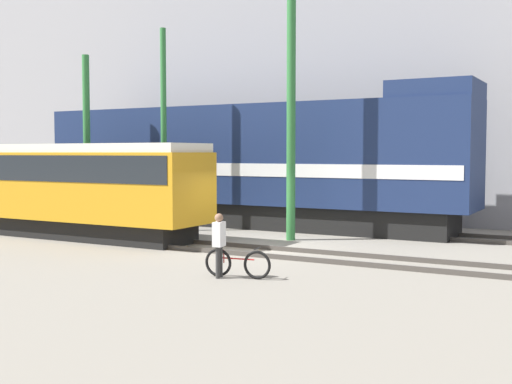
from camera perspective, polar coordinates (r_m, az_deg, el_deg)
name	(u,v)px	position (r m, az deg, el deg)	size (l,w,h in m)	color
ground_plane	(260,248)	(20.76, 0.33, -4.98)	(120.00, 120.00, 0.00)	gray
track_near	(245,250)	(19.91, -1.02, -5.14)	(60.00, 1.50, 0.14)	#47423D
track_far	(324,229)	(25.45, 6.04, -3.26)	(60.00, 1.51, 0.14)	#47423D
building_backdrop	(379,65)	(31.70, 10.85, 10.99)	(46.99, 6.00, 14.45)	#99999E
freight_locomotive	(247,164)	(26.83, -0.80, 2.55)	(18.84, 3.04, 5.59)	black
streetcar	(86,184)	(23.67, -14.87, 0.65)	(9.46, 2.54, 3.38)	black
bicycle	(238,264)	(15.80, -1.65, -6.38)	(1.72, 0.47, 0.76)	black
person	(219,239)	(15.73, -3.31, -4.20)	(0.27, 0.39, 1.59)	#333333
utility_pole_left	(87,141)	(27.92, -14.81, 4.43)	(0.29, 0.29, 7.14)	#2D7238
utility_pole_center	(164,130)	(25.31, -8.21, 5.45)	(0.23, 0.23, 7.87)	#2D7238
utility_pole_right	(291,111)	(22.45, 3.14, 7.23)	(0.31, 0.31, 9.04)	#2D7238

